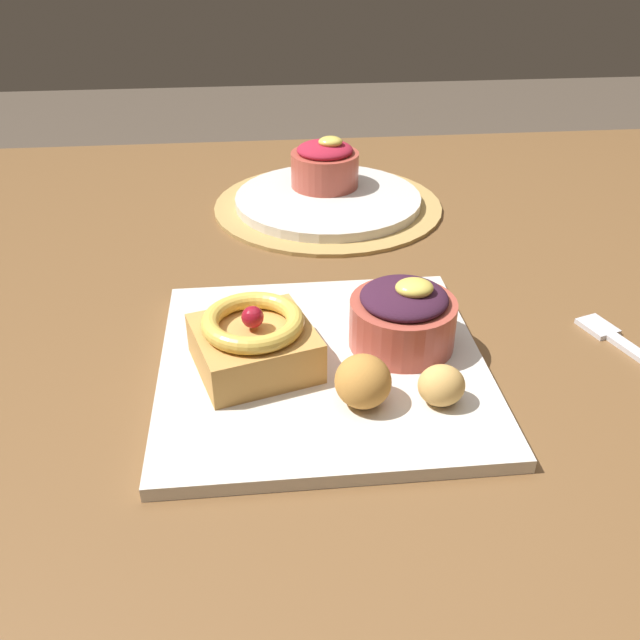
{
  "coord_description": "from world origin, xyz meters",
  "views": [
    {
      "loc": [
        -0.07,
        -0.66,
        1.08
      ],
      "look_at": [
        -0.02,
        -0.16,
        0.77
      ],
      "focal_mm": 38.63,
      "sensor_mm": 36.0,
      "label": 1
    }
  ],
  "objects_px": {
    "berry_ramekin": "(403,316)",
    "fritter_front": "(441,385)",
    "fritter_middle": "(363,381)",
    "back_ramekin": "(325,164)",
    "fork": "(625,345)",
    "back_plate": "(328,200)",
    "cake_slice": "(254,341)",
    "front_plate": "(322,365)"
  },
  "relations": [
    {
      "from": "cake_slice",
      "to": "fritter_middle",
      "type": "distance_m",
      "value": 0.1
    },
    {
      "from": "berry_ramekin",
      "to": "fritter_front",
      "type": "distance_m",
      "value": 0.09
    },
    {
      "from": "back_ramekin",
      "to": "cake_slice",
      "type": "bearing_deg",
      "value": -104.28
    },
    {
      "from": "cake_slice",
      "to": "fork",
      "type": "relative_size",
      "value": 0.93
    },
    {
      "from": "fork",
      "to": "fritter_middle",
      "type": "bearing_deg",
      "value": 87.15
    },
    {
      "from": "fritter_front",
      "to": "cake_slice",
      "type": "bearing_deg",
      "value": 156.18
    },
    {
      "from": "berry_ramekin",
      "to": "fork",
      "type": "distance_m",
      "value": 0.21
    },
    {
      "from": "fritter_middle",
      "to": "fork",
      "type": "relative_size",
      "value": 0.37
    },
    {
      "from": "fritter_middle",
      "to": "front_plate",
      "type": "bearing_deg",
      "value": 112.58
    },
    {
      "from": "fritter_front",
      "to": "back_plate",
      "type": "height_order",
      "value": "fritter_front"
    },
    {
      "from": "front_plate",
      "to": "fritter_front",
      "type": "height_order",
      "value": "fritter_front"
    },
    {
      "from": "front_plate",
      "to": "fritter_middle",
      "type": "height_order",
      "value": "fritter_middle"
    },
    {
      "from": "back_ramekin",
      "to": "fork",
      "type": "relative_size",
      "value": 0.72
    },
    {
      "from": "fritter_front",
      "to": "fritter_middle",
      "type": "xyz_separation_m",
      "value": [
        -0.06,
        0.01,
        0.0
      ]
    },
    {
      "from": "front_plate",
      "to": "back_ramekin",
      "type": "distance_m",
      "value": 0.4
    },
    {
      "from": "berry_ramekin",
      "to": "fritter_front",
      "type": "height_order",
      "value": "berry_ramekin"
    },
    {
      "from": "cake_slice",
      "to": "back_plate",
      "type": "distance_m",
      "value": 0.38
    },
    {
      "from": "front_plate",
      "to": "berry_ramekin",
      "type": "bearing_deg",
      "value": 13.88
    },
    {
      "from": "berry_ramekin",
      "to": "back_plate",
      "type": "distance_m",
      "value": 0.35
    },
    {
      "from": "cake_slice",
      "to": "fork",
      "type": "distance_m",
      "value": 0.34
    },
    {
      "from": "berry_ramekin",
      "to": "fritter_middle",
      "type": "distance_m",
      "value": 0.09
    },
    {
      "from": "cake_slice",
      "to": "fritter_front",
      "type": "distance_m",
      "value": 0.16
    },
    {
      "from": "back_plate",
      "to": "back_ramekin",
      "type": "distance_m",
      "value": 0.05
    },
    {
      "from": "cake_slice",
      "to": "back_plate",
      "type": "xyz_separation_m",
      "value": [
        0.1,
        0.37,
        -0.03
      ]
    },
    {
      "from": "back_plate",
      "to": "back_ramekin",
      "type": "xyz_separation_m",
      "value": [
        -0.0,
        0.04,
        0.04
      ]
    },
    {
      "from": "fritter_middle",
      "to": "fork",
      "type": "xyz_separation_m",
      "value": [
        0.25,
        0.07,
        -0.03
      ]
    },
    {
      "from": "back_ramekin",
      "to": "fork",
      "type": "bearing_deg",
      "value": -58.96
    },
    {
      "from": "front_plate",
      "to": "cake_slice",
      "type": "distance_m",
      "value": 0.07
    },
    {
      "from": "front_plate",
      "to": "berry_ramekin",
      "type": "relative_size",
      "value": 2.98
    },
    {
      "from": "fritter_front",
      "to": "fork",
      "type": "xyz_separation_m",
      "value": [
        0.19,
        0.08,
        -0.03
      ]
    },
    {
      "from": "cake_slice",
      "to": "back_ramekin",
      "type": "relative_size",
      "value": 1.28
    },
    {
      "from": "fritter_front",
      "to": "berry_ramekin",
      "type": "bearing_deg",
      "value": 99.26
    },
    {
      "from": "cake_slice",
      "to": "back_ramekin",
      "type": "distance_m",
      "value": 0.41
    },
    {
      "from": "front_plate",
      "to": "fritter_front",
      "type": "relative_size",
      "value": 7.49
    },
    {
      "from": "front_plate",
      "to": "back_plate",
      "type": "bearing_deg",
      "value": 82.93
    },
    {
      "from": "back_ramekin",
      "to": "fritter_middle",
      "type": "bearing_deg",
      "value": -92.41
    },
    {
      "from": "front_plate",
      "to": "fritter_middle",
      "type": "bearing_deg",
      "value": -67.42
    },
    {
      "from": "berry_ramekin",
      "to": "back_ramekin",
      "type": "distance_m",
      "value": 0.38
    },
    {
      "from": "fritter_front",
      "to": "back_ramekin",
      "type": "distance_m",
      "value": 0.47
    },
    {
      "from": "fritter_front",
      "to": "front_plate",
      "type": "bearing_deg",
      "value": 142.28
    },
    {
      "from": "fork",
      "to": "cake_slice",
      "type": "bearing_deg",
      "value": 73.84
    },
    {
      "from": "fritter_front",
      "to": "back_ramekin",
      "type": "height_order",
      "value": "back_ramekin"
    }
  ]
}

